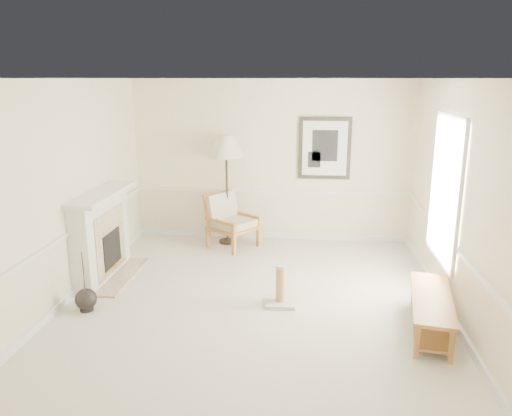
{
  "coord_description": "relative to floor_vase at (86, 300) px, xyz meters",
  "views": [
    {
      "loc": [
        0.66,
        -6.15,
        2.9
      ],
      "look_at": [
        -0.06,
        0.7,
        1.1
      ],
      "focal_mm": 35.0,
      "sensor_mm": 36.0,
      "label": 1
    }
  ],
  "objects": [
    {
      "name": "bench",
      "position": [
        4.27,
        -0.07,
        0.14
      ],
      "size": [
        0.7,
        1.56,
        0.43
      ],
      "rotation": [
        0.0,
        0.0,
        -0.17
      ],
      "color": "olive",
      "rests_on": "ground"
    },
    {
      "name": "floor_lamp",
      "position": [
        1.37,
        2.93,
        1.55
      ],
      "size": [
        0.77,
        0.77,
        1.95
      ],
      "rotation": [
        0.0,
        0.0,
        -0.32
      ],
      "color": "black",
      "rests_on": "ground"
    },
    {
      "name": "ground",
      "position": [
        2.12,
        0.53,
        -0.15
      ],
      "size": [
        5.5,
        5.5,
        0.0
      ],
      "primitive_type": "plane",
      "color": "silver",
      "rests_on": "ground"
    },
    {
      "name": "room",
      "position": [
        2.26,
        0.61,
        1.72
      ],
      "size": [
        5.04,
        5.54,
        2.92
      ],
      "color": "beige",
      "rests_on": "ground"
    },
    {
      "name": "fireplace",
      "position": [
        -0.22,
        1.13,
        0.49
      ],
      "size": [
        0.64,
        1.64,
        1.31
      ],
      "color": "white",
      "rests_on": "ground"
    },
    {
      "name": "armchair",
      "position": [
        1.42,
        2.75,
        0.36
      ],
      "size": [
        1.03,
        1.02,
        0.95
      ],
      "rotation": [
        0.0,
        0.0,
        0.95
      ],
      "color": "olive",
      "rests_on": "ground"
    },
    {
      "name": "scratching_post",
      "position": [
        2.47,
        0.45,
        0.02
      ],
      "size": [
        0.4,
        0.4,
        0.55
      ],
      "rotation": [
        0.0,
        0.0,
        0.03
      ],
      "color": "beige",
      "rests_on": "ground"
    },
    {
      "name": "floor_vase",
      "position": [
        0.0,
        0.0,
        0.0
      ],
      "size": [
        0.28,
        0.28,
        0.81
      ],
      "rotation": [
        0.0,
        0.0,
        -0.12
      ],
      "color": "black",
      "rests_on": "ground"
    }
  ]
}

